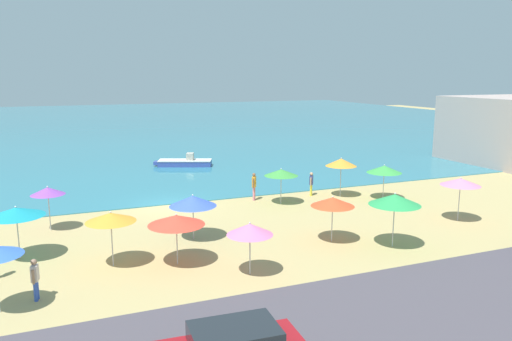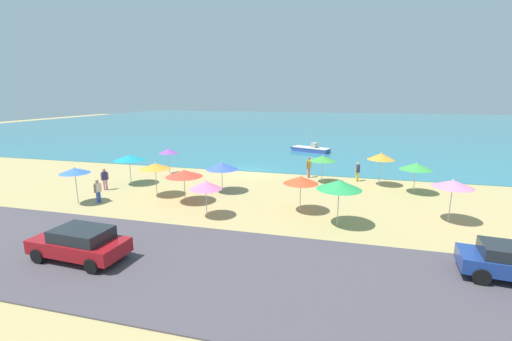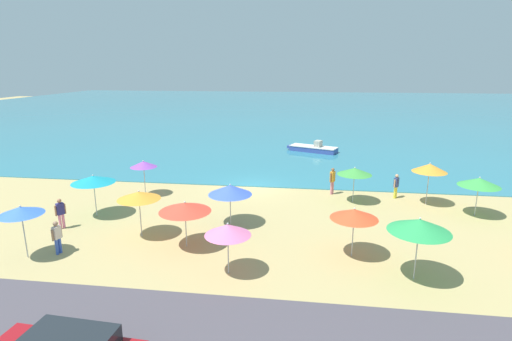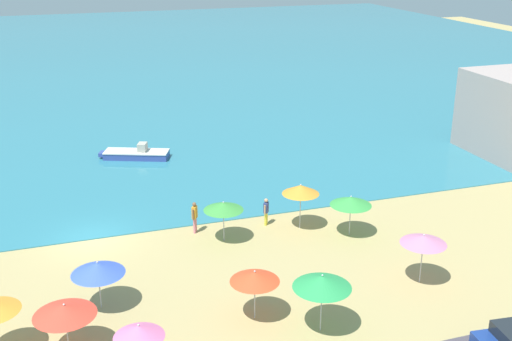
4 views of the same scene
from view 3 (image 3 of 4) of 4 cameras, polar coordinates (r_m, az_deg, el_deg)
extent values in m
plane|color=tan|center=(28.41, -0.44, -2.37)|extent=(160.00, 160.00, 0.00)
cube|color=teal|center=(82.40, 5.06, 8.80)|extent=(150.00, 110.00, 0.05)
cylinder|color=#B2B2B7|center=(21.64, -3.68, -5.49)|extent=(0.05, 0.05, 1.74)
cone|color=blue|center=(21.29, -3.72, -2.76)|extent=(2.34, 2.34, 0.52)
sphere|color=silver|center=(21.21, -3.74, -2.01)|extent=(0.08, 0.08, 0.08)
cylinder|color=#B2B2B7|center=(20.86, -16.18, -6.44)|extent=(0.05, 0.05, 2.02)
cone|color=orange|center=(20.49, -16.40, -3.43)|extent=(2.13, 2.13, 0.38)
sphere|color=silver|center=(20.42, -16.45, -2.84)|extent=(0.08, 0.08, 0.08)
cylinder|color=#B2B2B7|center=(17.39, 21.91, -11.14)|extent=(0.05, 0.05, 2.12)
cone|color=green|center=(16.90, 22.31, -7.26)|extent=(2.43, 2.43, 0.51)
sphere|color=silver|center=(16.80, 22.41, -6.35)|extent=(0.08, 0.08, 0.08)
cylinder|color=#B2B2B7|center=(18.60, 13.65, -9.19)|extent=(0.05, 0.05, 1.85)
cone|color=#F04B26|center=(18.20, 13.86, -6.03)|extent=(2.13, 2.13, 0.44)
sphere|color=silver|center=(18.11, 13.90, -5.30)|extent=(0.08, 0.08, 0.08)
cylinder|color=#B2B2B7|center=(20.61, -30.15, -8.05)|extent=(0.05, 0.05, 2.11)
cone|color=blue|center=(20.23, -30.58, -4.95)|extent=(1.90, 1.90, 0.35)
sphere|color=silver|center=(20.17, -30.66, -4.40)|extent=(0.08, 0.08, 0.08)
cylinder|color=#B2B2B7|center=(19.28, -9.98, -8.16)|extent=(0.05, 0.05, 1.82)
cone|color=#ED422F|center=(18.90, -10.12, -5.16)|extent=(2.45, 2.45, 0.43)
sphere|color=silver|center=(18.81, -10.15, -4.46)|extent=(0.08, 0.08, 0.08)
cylinder|color=#B2B2B7|center=(27.38, -15.62, -1.43)|extent=(0.05, 0.05, 1.98)
cone|color=purple|center=(27.10, -15.78, 0.88)|extent=(1.74, 1.74, 0.40)
sphere|color=silver|center=(27.05, -15.81, 1.35)|extent=(0.08, 0.08, 0.08)
cylinder|color=#B2B2B7|center=(16.73, -3.99, -11.78)|extent=(0.05, 0.05, 1.75)
cone|color=pink|center=(16.29, -4.05, -8.44)|extent=(1.90, 1.90, 0.47)
sphere|color=silver|center=(16.19, -4.07, -7.58)|extent=(0.08, 0.08, 0.08)
cylinder|color=#B2B2B7|center=(26.74, 23.29, -2.30)|extent=(0.05, 0.05, 2.14)
cone|color=orange|center=(26.42, 23.57, 0.36)|extent=(2.07, 2.07, 0.51)
sphere|color=silver|center=(26.36, 23.63, 0.95)|extent=(0.08, 0.08, 0.08)
cylinder|color=#B2B2B7|center=(24.53, -21.98, -3.77)|extent=(0.05, 0.05, 2.02)
cone|color=teal|center=(24.21, -22.24, -1.17)|extent=(2.42, 2.42, 0.40)
sphere|color=silver|center=(24.15, -22.29, -0.65)|extent=(0.08, 0.08, 0.08)
cylinder|color=#B2B2B7|center=(25.75, 13.76, -2.45)|extent=(0.05, 0.05, 1.86)
cone|color=green|center=(25.46, 13.90, -0.11)|extent=(2.13, 2.13, 0.41)
sphere|color=silver|center=(25.41, 13.94, 0.41)|extent=(0.08, 0.08, 0.08)
cylinder|color=#B2B2B7|center=(26.02, 28.98, -3.77)|extent=(0.05, 0.05, 1.83)
cone|color=green|center=(25.73, 29.28, -1.44)|extent=(2.26, 2.26, 0.47)
sphere|color=silver|center=(25.66, 29.35, -0.88)|extent=(0.08, 0.08, 0.08)
cylinder|color=pink|center=(27.29, 10.90, -2.40)|extent=(0.14, 0.14, 0.88)
cylinder|color=pink|center=(27.14, 10.71, -2.49)|extent=(0.14, 0.14, 0.88)
cube|color=orange|center=(27.00, 10.88, -0.85)|extent=(0.38, 0.42, 0.69)
sphere|color=brown|center=(26.88, 10.93, 0.13)|extent=(0.22, 0.22, 0.22)
cylinder|color=brown|center=(27.22, 11.13, -0.85)|extent=(0.09, 0.09, 0.62)
cylinder|color=brown|center=(26.81, 10.62, -1.06)|extent=(0.09, 0.09, 0.62)
cylinder|color=pink|center=(23.53, -26.20, -6.60)|extent=(0.14, 0.14, 0.78)
cylinder|color=pink|center=(23.59, -25.80, -6.50)|extent=(0.14, 0.14, 0.78)
cube|color=navy|center=(23.34, -26.19, -4.93)|extent=(0.38, 0.42, 0.62)
sphere|color=#A36B4F|center=(23.20, -26.31, -3.90)|extent=(0.22, 0.22, 0.22)
cylinder|color=#A36B4F|center=(23.27, -26.72, -5.18)|extent=(0.09, 0.09, 0.56)
cylinder|color=#A36B4F|center=(23.44, -25.64, -4.92)|extent=(0.09, 0.09, 0.56)
cylinder|color=yellow|center=(27.58, 19.37, -2.92)|extent=(0.14, 0.14, 0.76)
cylinder|color=yellow|center=(27.43, 19.21, -3.01)|extent=(0.14, 0.14, 0.76)
cube|color=navy|center=(27.32, 19.41, -1.60)|extent=(0.39, 0.42, 0.60)
sphere|color=tan|center=(27.20, 19.48, -0.72)|extent=(0.22, 0.22, 0.22)
cylinder|color=tan|center=(27.54, 19.60, -1.59)|extent=(0.09, 0.09, 0.54)
cylinder|color=tan|center=(27.12, 19.19, -1.80)|extent=(0.09, 0.09, 0.54)
cylinder|color=blue|center=(20.65, -26.21, -9.56)|extent=(0.14, 0.14, 0.74)
cylinder|color=blue|center=(20.54, -26.57, -9.73)|extent=(0.14, 0.14, 0.74)
cube|color=beige|center=(20.35, -26.60, -7.92)|extent=(0.29, 0.40, 0.59)
sphere|color=#997158|center=(20.20, -26.74, -6.80)|extent=(0.22, 0.22, 0.22)
cylinder|color=#997158|center=(20.52, -26.10, -7.83)|extent=(0.09, 0.09, 0.53)
cylinder|color=#997158|center=(20.22, -27.08, -8.27)|extent=(0.09, 0.09, 0.53)
cube|color=#374B98|center=(40.37, 8.21, 3.01)|extent=(4.86, 3.09, 0.47)
cube|color=#374B98|center=(41.33, 4.95, 3.45)|extent=(0.71, 0.92, 0.28)
cube|color=silver|center=(40.31, 8.22, 3.40)|extent=(4.89, 3.16, 0.08)
cube|color=#B2AD9E|center=(40.09, 8.86, 3.75)|extent=(0.88, 1.03, 0.69)
camera|label=1|loc=(10.72, -99.61, -3.77)|focal=35.00mm
camera|label=2|loc=(5.65, 128.73, -22.23)|focal=24.00mm
camera|label=4|loc=(10.52, -136.38, 32.97)|focal=45.00mm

